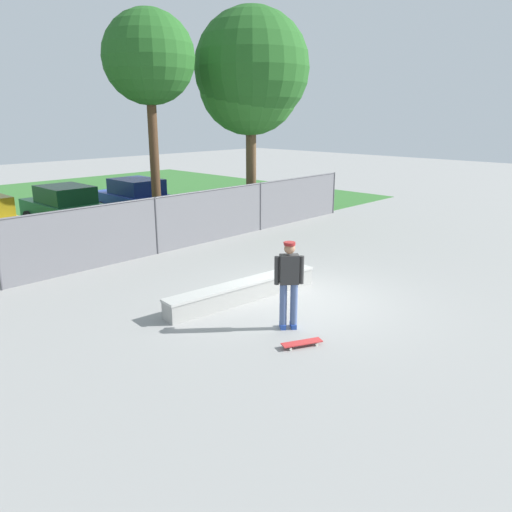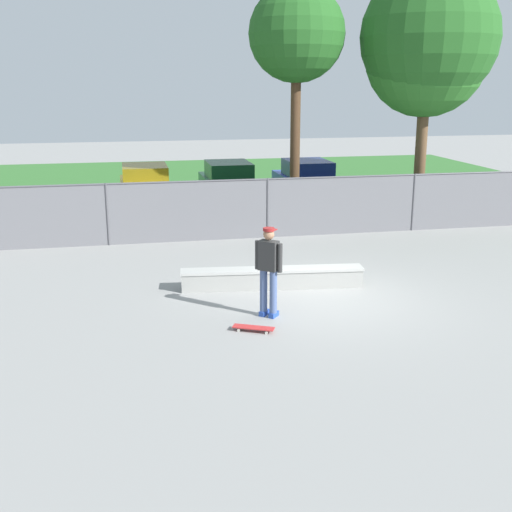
{
  "view_description": "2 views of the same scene",
  "coord_description": "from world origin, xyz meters",
  "px_view_note": "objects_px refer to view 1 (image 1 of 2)",
  "views": [
    {
      "loc": [
        -8.8,
        -6.96,
        4.26
      ],
      "look_at": [
        -1.29,
        0.3,
        1.29
      ],
      "focal_mm": 34.98,
      "sensor_mm": 36.0,
      "label": 1
    },
    {
      "loc": [
        -4.24,
        -12.8,
        4.6
      ],
      "look_at": [
        -1.5,
        0.39,
        0.95
      ],
      "focal_mm": 45.19,
      "sensor_mm": 36.0,
      "label": 2
    }
  ],
  "objects_px": {
    "skateboarder": "(289,281)",
    "tree_mid": "(250,84)",
    "tree_near_left": "(149,59)",
    "tree_near_right": "(252,68)",
    "concrete_ledge": "(244,291)",
    "car_green": "(65,207)",
    "skateboard": "(302,343)",
    "car_blue": "(136,198)"
  },
  "relations": [
    {
      "from": "tree_near_right",
      "to": "car_blue",
      "type": "height_order",
      "value": "tree_near_right"
    },
    {
      "from": "tree_near_left",
      "to": "car_green",
      "type": "xyz_separation_m",
      "value": [
        -1.6,
        3.77,
        -5.16
      ]
    },
    {
      "from": "concrete_ledge",
      "to": "tree_near_left",
      "type": "distance_m",
      "value": 9.14
    },
    {
      "from": "tree_near_right",
      "to": "car_green",
      "type": "bearing_deg",
      "value": 142.26
    },
    {
      "from": "car_blue",
      "to": "car_green",
      "type": "bearing_deg",
      "value": 178.1
    },
    {
      "from": "skateboarder",
      "to": "tree_near_left",
      "type": "bearing_deg",
      "value": 71.71
    },
    {
      "from": "skateboard",
      "to": "tree_near_right",
      "type": "relative_size",
      "value": 0.1
    },
    {
      "from": "skateboarder",
      "to": "car_green",
      "type": "distance_m",
      "value": 12.36
    },
    {
      "from": "skateboard",
      "to": "tree_near_left",
      "type": "height_order",
      "value": "tree_near_left"
    },
    {
      "from": "tree_mid",
      "to": "car_green",
      "type": "relative_size",
      "value": 1.75
    },
    {
      "from": "tree_mid",
      "to": "car_blue",
      "type": "relative_size",
      "value": 1.75
    },
    {
      "from": "skateboarder",
      "to": "tree_mid",
      "type": "distance_m",
      "value": 11.44
    },
    {
      "from": "skateboarder",
      "to": "concrete_ledge",
      "type": "bearing_deg",
      "value": 74.46
    },
    {
      "from": "tree_mid",
      "to": "car_green",
      "type": "bearing_deg",
      "value": 143.01
    },
    {
      "from": "skateboarder",
      "to": "car_blue",
      "type": "height_order",
      "value": "skateboarder"
    },
    {
      "from": "skateboarder",
      "to": "tree_near_right",
      "type": "relative_size",
      "value": 0.23
    },
    {
      "from": "car_blue",
      "to": "tree_near_right",
      "type": "bearing_deg",
      "value": -58.55
    },
    {
      "from": "tree_near_right",
      "to": "tree_mid",
      "type": "relative_size",
      "value": 1.1
    },
    {
      "from": "concrete_ledge",
      "to": "tree_near_left",
      "type": "relative_size",
      "value": 0.56
    },
    {
      "from": "tree_near_left",
      "to": "skateboarder",
      "type": "bearing_deg",
      "value": -108.29
    },
    {
      "from": "concrete_ledge",
      "to": "tree_mid",
      "type": "xyz_separation_m",
      "value": [
        6.45,
        6.15,
        5.16
      ]
    },
    {
      "from": "tree_near_left",
      "to": "car_green",
      "type": "height_order",
      "value": "tree_near_left"
    },
    {
      "from": "car_green",
      "to": "tree_mid",
      "type": "bearing_deg",
      "value": -36.99
    },
    {
      "from": "car_blue",
      "to": "skateboarder",
      "type": "bearing_deg",
      "value": -109.43
    },
    {
      "from": "tree_near_left",
      "to": "tree_near_right",
      "type": "relative_size",
      "value": 0.93
    },
    {
      "from": "tree_near_left",
      "to": "tree_near_right",
      "type": "bearing_deg",
      "value": -9.19
    },
    {
      "from": "tree_near_right",
      "to": "car_blue",
      "type": "xyz_separation_m",
      "value": [
        -2.66,
        4.34,
        -5.09
      ]
    },
    {
      "from": "tree_near_right",
      "to": "car_green",
      "type": "height_order",
      "value": "tree_near_right"
    },
    {
      "from": "concrete_ledge",
      "to": "car_blue",
      "type": "bearing_deg",
      "value": 69.91
    },
    {
      "from": "concrete_ledge",
      "to": "tree_mid",
      "type": "distance_m",
      "value": 10.3
    },
    {
      "from": "tree_near_left",
      "to": "car_green",
      "type": "distance_m",
      "value": 6.59
    },
    {
      "from": "concrete_ledge",
      "to": "car_blue",
      "type": "relative_size",
      "value": 1.0
    },
    {
      "from": "skateboarder",
      "to": "tree_near_right",
      "type": "distance_m",
      "value": 11.58
    },
    {
      "from": "skateboard",
      "to": "tree_mid",
      "type": "bearing_deg",
      "value": 49.58
    },
    {
      "from": "car_blue",
      "to": "tree_mid",
      "type": "bearing_deg",
      "value": -57.83
    },
    {
      "from": "concrete_ledge",
      "to": "tree_mid",
      "type": "bearing_deg",
      "value": 43.64
    },
    {
      "from": "skateboarder",
      "to": "car_green",
      "type": "xyz_separation_m",
      "value": [
        1.21,
        12.3,
        -0.19
      ]
    },
    {
      "from": "car_green",
      "to": "concrete_ledge",
      "type": "bearing_deg",
      "value": -93.87
    },
    {
      "from": "skateboarder",
      "to": "tree_mid",
      "type": "bearing_deg",
      "value": 48.88
    },
    {
      "from": "skateboard",
      "to": "car_green",
      "type": "height_order",
      "value": "car_green"
    },
    {
      "from": "tree_mid",
      "to": "tree_near_left",
      "type": "bearing_deg",
      "value": 172.42
    },
    {
      "from": "concrete_ledge",
      "to": "tree_near_right",
      "type": "height_order",
      "value": "tree_near_right"
    }
  ]
}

